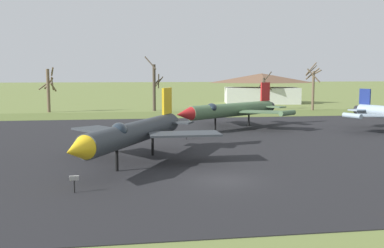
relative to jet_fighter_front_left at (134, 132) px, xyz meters
name	(u,v)px	position (x,y,z in m)	size (l,w,h in m)	color
ground_plane	(224,181)	(5.64, -6.39, -2.48)	(600.00, 600.00, 0.00)	olive
asphalt_apron	(190,144)	(5.64, 8.49, -2.45)	(81.39, 49.60, 0.05)	black
grass_verge_strip	(163,115)	(5.64, 39.29, -2.45)	(141.39, 12.00, 0.06)	#5B6A31
jet_fighter_front_left	(134,132)	(0.00, 0.00, 0.00)	(11.88, 16.34, 5.66)	#33383D
info_placard_front_left	(74,182)	(-3.67, -7.96, -1.79)	(0.56, 0.28, 1.09)	black
jet_fighter_rear_left	(231,110)	(12.49, 19.57, -0.03)	(15.85, 13.79, 5.73)	#4C6B47
info_placard_rear_left	(187,134)	(5.72, 11.59, -1.90)	(0.55, 0.29, 0.93)	black
bare_tree_far_left	(49,88)	(-13.94, 47.68, 1.78)	(3.12, 3.08, 8.01)	brown
bare_tree_left_of_center	(154,86)	(4.81, 47.64, 2.14)	(3.48, 3.49, 9.98)	#42382D
bare_tree_center	(264,91)	(25.66, 47.25, 1.06)	(2.69, 3.16, 7.24)	#42382D
bare_tree_right_of_center	(313,85)	(34.03, 44.03, 2.26)	(3.21, 3.26, 8.96)	brown
visitor_building	(261,89)	(30.54, 64.38, 0.91)	(18.54, 12.01, 6.86)	beige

